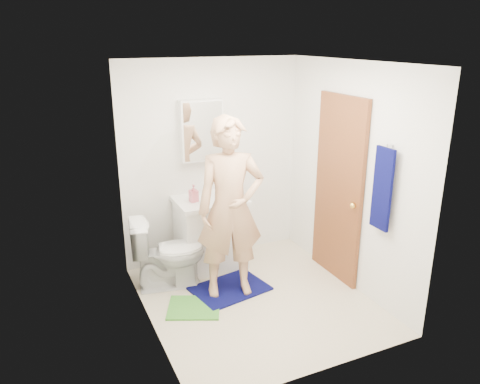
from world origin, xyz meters
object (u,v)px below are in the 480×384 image
(vanity_cabinet, at_px, (211,235))
(man, at_px, (230,209))
(soap_dispenser, at_px, (194,193))
(medicine_cabinet, at_px, (201,130))
(towel, at_px, (382,189))
(toilet, at_px, (168,253))
(toothbrush_cup, at_px, (227,188))

(vanity_cabinet, height_order, man, man)
(soap_dispenser, relative_size, man, 0.10)
(medicine_cabinet, xyz_separation_m, man, (-0.03, -0.90, -0.64))
(towel, distance_m, man, 1.49)
(vanity_cabinet, height_order, towel, towel)
(toilet, bearing_deg, vanity_cabinet, -56.92)
(man, bearing_deg, towel, -21.60)
(medicine_cabinet, relative_size, man, 0.37)
(man, bearing_deg, toothbrush_cup, 81.40)
(vanity_cabinet, distance_m, soap_dispenser, 0.58)
(medicine_cabinet, bearing_deg, toilet, -141.09)
(vanity_cabinet, bearing_deg, soap_dispenser, -174.91)
(toothbrush_cup, bearing_deg, medicine_cabinet, 162.09)
(medicine_cabinet, distance_m, soap_dispenser, 0.72)
(medicine_cabinet, bearing_deg, man, -92.09)
(medicine_cabinet, bearing_deg, towel, -55.39)
(vanity_cabinet, distance_m, medicine_cabinet, 1.22)
(vanity_cabinet, relative_size, toilet, 1.01)
(medicine_cabinet, height_order, soap_dispenser, medicine_cabinet)
(medicine_cabinet, height_order, man, medicine_cabinet)
(medicine_cabinet, bearing_deg, soap_dispenser, -129.46)
(soap_dispenser, distance_m, man, 0.67)
(vanity_cabinet, distance_m, toilet, 0.64)
(towel, height_order, toothbrush_cup, towel)
(medicine_cabinet, distance_m, man, 1.10)
(vanity_cabinet, xyz_separation_m, medicine_cabinet, (0.00, 0.22, 1.20))
(toothbrush_cup, relative_size, man, 0.07)
(toothbrush_cup, xyz_separation_m, man, (-0.31, -0.81, 0.06))
(toilet, height_order, man, man)
(towel, distance_m, toilet, 2.32)
(toilet, distance_m, soap_dispenser, 0.71)
(soap_dispenser, height_order, toothbrush_cup, soap_dispenser)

